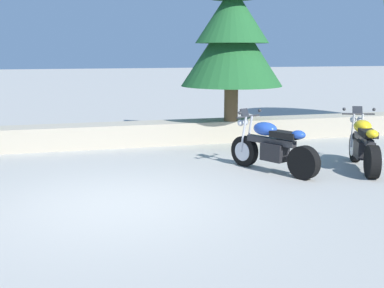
# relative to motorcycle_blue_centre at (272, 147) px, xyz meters

# --- Properties ---
(ground_plane) EXTENTS (120.00, 120.00, 0.00)m
(ground_plane) POSITION_rel_motorcycle_blue_centre_xyz_m (-3.14, -1.30, -0.49)
(ground_plane) COLOR #A3A099
(stone_wall) EXTENTS (36.00, 0.80, 0.55)m
(stone_wall) POSITION_rel_motorcycle_blue_centre_xyz_m (-3.14, 3.50, -0.21)
(stone_wall) COLOR #A89E89
(stone_wall) RESTS_ON ground
(motorcycle_blue_centre) EXTENTS (1.15, 1.90, 1.18)m
(motorcycle_blue_centre) POSITION_rel_motorcycle_blue_centre_xyz_m (0.00, 0.00, 0.00)
(motorcycle_blue_centre) COLOR black
(motorcycle_blue_centre) RESTS_ON ground
(motorcycle_yellow_far_right) EXTENTS (1.00, 1.98, 1.18)m
(motorcycle_yellow_far_right) POSITION_rel_motorcycle_blue_centre_xyz_m (1.86, -0.25, 0.00)
(motorcycle_yellow_far_right) COLOR black
(motorcycle_yellow_far_right) RESTS_ON ground
(pine_tree_mid_left) EXTENTS (2.56, 2.56, 3.87)m
(pine_tree_mid_left) POSITION_rel_motorcycle_blue_centre_xyz_m (0.31, 3.26, 2.21)
(pine_tree_mid_left) COLOR brown
(pine_tree_mid_left) RESTS_ON stone_wall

